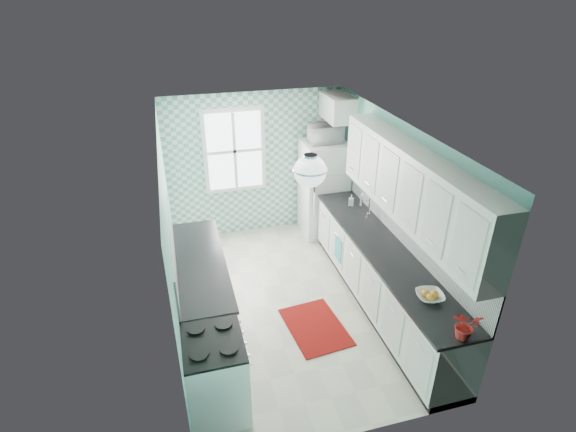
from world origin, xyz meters
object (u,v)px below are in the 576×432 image
object	(u,v)px
fridge	(323,189)
microwave	(326,133)
sink	(359,218)
stove	(216,372)
ceiling_light	(310,171)
fruit_bowl	(430,296)
potted_plant	(465,326)

from	to	relation	value
fridge	microwave	world-z (taller)	microwave
sink	microwave	world-z (taller)	microwave
fridge	stove	size ratio (longest dim) A/B	1.84
ceiling_light	microwave	xyz separation A→B (m)	(1.11, 2.60, -0.49)
fridge	sink	xyz separation A→B (m)	(0.09, -1.31, 0.09)
stove	sink	bearing A→B (deg)	36.86
ceiling_light	microwave	bearing A→B (deg)	66.89
fruit_bowl	microwave	size ratio (longest dim) A/B	0.56
fruit_bowl	sink	bearing A→B (deg)	89.87
ceiling_light	stove	bearing A→B (deg)	-150.32
stove	fruit_bowl	bearing A→B (deg)	-2.78
sink	fruit_bowl	distance (m)	1.99
ceiling_light	sink	xyz separation A→B (m)	(1.20, 1.29, -1.39)
stove	microwave	bearing A→B (deg)	52.30
ceiling_light	fruit_bowl	size ratio (longest dim) A/B	1.17
fridge	fruit_bowl	bearing A→B (deg)	-87.91
fruit_bowl	potted_plant	xyz separation A→B (m)	(0.00, -0.62, 0.11)
sink	fruit_bowl	world-z (taller)	sink
fruit_bowl	microwave	xyz separation A→B (m)	(-0.09, 3.29, 0.86)
fridge	microwave	xyz separation A→B (m)	(0.00, 0.00, 0.99)
fridge	sink	size ratio (longest dim) A/B	3.17
fridge	sink	world-z (taller)	fridge
sink	potted_plant	xyz separation A→B (m)	(-0.00, -2.60, 0.15)
fridge	potted_plant	size ratio (longest dim) A/B	5.69
ceiling_light	potted_plant	xyz separation A→B (m)	(1.20, -1.31, -1.23)
fridge	stove	world-z (taller)	fridge
sink	fruit_bowl	xyz separation A→B (m)	(-0.00, -1.99, 0.04)
fruit_bowl	potted_plant	bearing A→B (deg)	-90.00
fridge	potted_plant	world-z (taller)	fridge
microwave	sink	bearing A→B (deg)	97.00
ceiling_light	fridge	world-z (taller)	ceiling_light
stove	fruit_bowl	distance (m)	2.45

